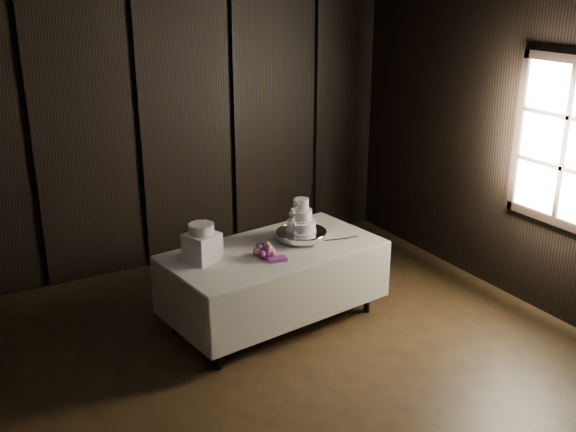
{
  "coord_description": "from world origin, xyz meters",
  "views": [
    {
      "loc": [
        -2.12,
        -3.42,
        3.13
      ],
      "look_at": [
        0.73,
        1.62,
        1.05
      ],
      "focal_mm": 42.0,
      "sensor_mm": 36.0,
      "label": 1
    }
  ],
  "objects_px": {
    "display_table": "(274,282)",
    "box_pedestal": "(202,247)",
    "wedding_cake": "(300,219)",
    "cake_stand": "(301,236)",
    "bouquet": "(266,251)",
    "small_cake": "(201,229)"
  },
  "relations": [
    {
      "from": "wedding_cake",
      "to": "display_table",
      "type": "bearing_deg",
      "value": 175.25
    },
    {
      "from": "cake_stand",
      "to": "small_cake",
      "type": "bearing_deg",
      "value": 178.98
    },
    {
      "from": "cake_stand",
      "to": "display_table",
      "type": "bearing_deg",
      "value": -170.71
    },
    {
      "from": "display_table",
      "to": "cake_stand",
      "type": "distance_m",
      "value": 0.51
    },
    {
      "from": "bouquet",
      "to": "small_cake",
      "type": "xyz_separation_m",
      "value": [
        -0.52,
        0.22,
        0.24
      ]
    },
    {
      "from": "display_table",
      "to": "bouquet",
      "type": "bearing_deg",
      "value": -144.68
    },
    {
      "from": "display_table",
      "to": "bouquet",
      "type": "distance_m",
      "value": 0.45
    },
    {
      "from": "box_pedestal",
      "to": "small_cake",
      "type": "bearing_deg",
      "value": 0.0
    },
    {
      "from": "display_table",
      "to": "wedding_cake",
      "type": "distance_m",
      "value": 0.64
    },
    {
      "from": "cake_stand",
      "to": "box_pedestal",
      "type": "bearing_deg",
      "value": 178.98
    },
    {
      "from": "cake_stand",
      "to": "bouquet",
      "type": "height_order",
      "value": "bouquet"
    },
    {
      "from": "small_cake",
      "to": "bouquet",
      "type": "bearing_deg",
      "value": -22.77
    },
    {
      "from": "box_pedestal",
      "to": "small_cake",
      "type": "relative_size",
      "value": 1.17
    },
    {
      "from": "cake_stand",
      "to": "bouquet",
      "type": "xyz_separation_m",
      "value": [
        -0.48,
        -0.2,
        0.01
      ]
    },
    {
      "from": "bouquet",
      "to": "box_pedestal",
      "type": "relative_size",
      "value": 1.42
    },
    {
      "from": "wedding_cake",
      "to": "box_pedestal",
      "type": "relative_size",
      "value": 1.25
    },
    {
      "from": "display_table",
      "to": "box_pedestal",
      "type": "height_order",
      "value": "box_pedestal"
    },
    {
      "from": "wedding_cake",
      "to": "cake_stand",
      "type": "bearing_deg",
      "value": 17.52
    },
    {
      "from": "wedding_cake",
      "to": "small_cake",
      "type": "bearing_deg",
      "value": 165.93
    },
    {
      "from": "cake_stand",
      "to": "wedding_cake",
      "type": "xyz_separation_m",
      "value": [
        -0.02,
        -0.01,
        0.17
      ]
    },
    {
      "from": "wedding_cake",
      "to": "small_cake",
      "type": "xyz_separation_m",
      "value": [
        -0.97,
        0.03,
        0.08
      ]
    },
    {
      "from": "bouquet",
      "to": "box_pedestal",
      "type": "height_order",
      "value": "box_pedestal"
    }
  ]
}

